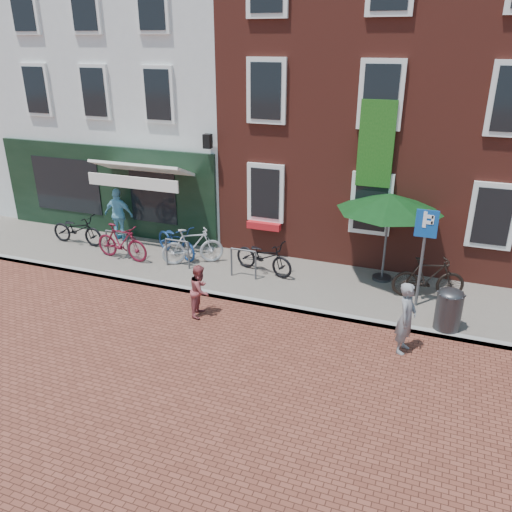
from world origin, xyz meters
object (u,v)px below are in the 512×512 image
at_px(parking_sign, 424,241).
at_px(bicycle_3, 192,246).
at_px(bicycle_2, 176,240).
at_px(bicycle_0, 77,229).
at_px(litter_bin, 449,307).
at_px(cafe_person, 119,214).
at_px(boy, 200,290).
at_px(woman, 406,318).
at_px(bicycle_5, 429,278).
at_px(bicycle_1, 122,242).
at_px(bicycle_4, 264,256).
at_px(parasol, 390,199).

height_order(parking_sign, bicycle_3, parking_sign).
bearing_deg(bicycle_2, bicycle_0, 120.55).
distance_m(litter_bin, cafe_person, 10.26).
relative_size(cafe_person, bicycle_2, 0.92).
bearing_deg(parking_sign, boy, -156.63).
distance_m(litter_bin, woman, 1.37).
xyz_separation_m(litter_bin, boy, (-5.49, -1.17, -0.00)).
height_order(bicycle_0, bicycle_2, same).
bearing_deg(cafe_person, boy, 140.67).
relative_size(woman, bicycle_5, 0.88).
bearing_deg(bicycle_2, bicycle_1, 147.14).
distance_m(boy, bicycle_3, 2.85).
relative_size(parking_sign, boy, 1.91).
relative_size(boy, bicycle_4, 0.70).
distance_m(bicycle_0, bicycle_4, 6.22).
bearing_deg(bicycle_1, woman, -98.30).
xyz_separation_m(litter_bin, bicycle_0, (-11.05, 1.40, -0.06)).
bearing_deg(woman, parasol, 27.40).
relative_size(boy, cafe_person, 0.76).
bearing_deg(bicycle_2, woman, -85.19).
bearing_deg(parasol, bicycle_4, -167.39).
xyz_separation_m(litter_bin, bicycle_2, (-7.67, 1.64, -0.06)).
bearing_deg(boy, bicycle_2, 30.96).
bearing_deg(woman, cafe_person, 82.43).
xyz_separation_m(parking_sign, bicycle_5, (0.21, 0.56, -1.15)).
bearing_deg(boy, bicycle_4, -21.33).
distance_m(bicycle_3, bicycle_5, 6.44).
bearing_deg(litter_bin, woman, -127.29).
bearing_deg(bicycle_3, bicycle_5, -119.47).
xyz_separation_m(cafe_person, bicycle_0, (-1.04, -0.80, -0.36)).
xyz_separation_m(boy, bicycle_3, (-1.45, 2.45, -0.00)).
distance_m(bicycle_1, bicycle_5, 8.53).
height_order(boy, bicycle_4, boy).
bearing_deg(parasol, bicycle_0, -175.73).
relative_size(litter_bin, bicycle_4, 0.57).
height_order(boy, bicycle_1, boy).
height_order(parasol, boy, parasol).
bearing_deg(bicycle_4, bicycle_0, 105.13).
distance_m(parasol, bicycle_2, 6.25).
height_order(parasol, bicycle_0, parasol).
height_order(parking_sign, woman, parking_sign).
relative_size(parking_sign, woman, 1.55).
bearing_deg(cafe_person, bicycle_2, 163.87).
distance_m(cafe_person, bicycle_0, 1.36).
relative_size(litter_bin, bicycle_5, 0.59).
bearing_deg(bicycle_2, litter_bin, -75.54).
distance_m(litter_bin, parasol, 3.20).
height_order(cafe_person, bicycle_5, cafe_person).
xyz_separation_m(bicycle_0, bicycle_1, (2.02, -0.56, 0.05)).
relative_size(woman, bicycle_3, 0.88).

